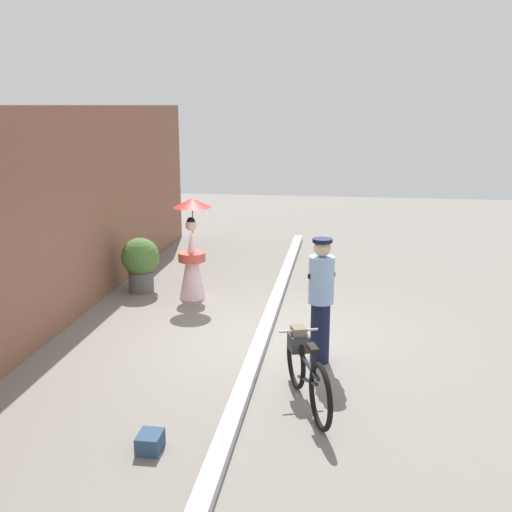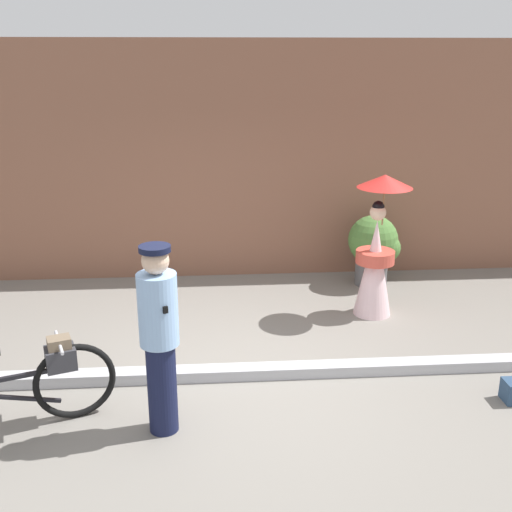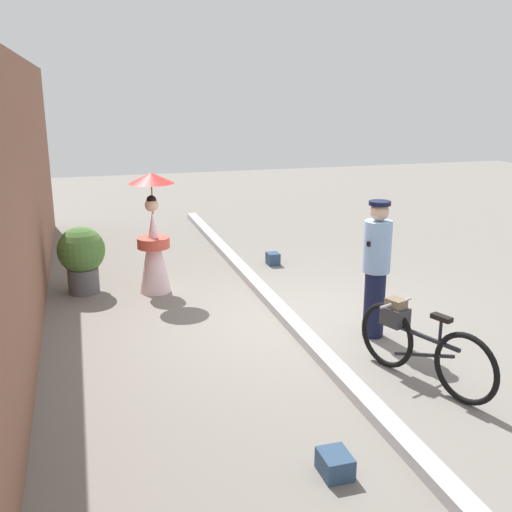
{
  "view_description": "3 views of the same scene",
  "coord_description": "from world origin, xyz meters",
  "px_view_note": "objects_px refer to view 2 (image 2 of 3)",
  "views": [
    {
      "loc": [
        -8.53,
        -1.14,
        3.43
      ],
      "look_at": [
        0.45,
        0.17,
        1.17
      ],
      "focal_mm": 42.58,
      "sensor_mm": 36.0,
      "label": 1
    },
    {
      "loc": [
        -0.25,
        -5.69,
        3.22
      ],
      "look_at": [
        0.22,
        0.64,
        1.12
      ],
      "focal_mm": 43.05,
      "sensor_mm": 36.0,
      "label": 2
    },
    {
      "loc": [
        -7.05,
        2.55,
        3.03
      ],
      "look_at": [
        0.49,
        0.3,
        0.82
      ],
      "focal_mm": 41.97,
      "sensor_mm": 36.0,
      "label": 3
    }
  ],
  "objects_px": {
    "person_officer": "(159,335)",
    "potted_plant_by_door": "(374,246)",
    "person_with_parasol": "(376,250)",
    "bicycle_near_officer": "(24,385)"
  },
  "relations": [
    {
      "from": "bicycle_near_officer",
      "to": "person_with_parasol",
      "type": "distance_m",
      "value": 4.42
    },
    {
      "from": "bicycle_near_officer",
      "to": "potted_plant_by_door",
      "type": "bearing_deg",
      "value": 39.81
    },
    {
      "from": "person_officer",
      "to": "potted_plant_by_door",
      "type": "distance_m",
      "value": 4.47
    },
    {
      "from": "person_with_parasol",
      "to": "potted_plant_by_door",
      "type": "height_order",
      "value": "person_with_parasol"
    },
    {
      "from": "bicycle_near_officer",
      "to": "person_with_parasol",
      "type": "relative_size",
      "value": 0.92
    },
    {
      "from": "person_officer",
      "to": "potted_plant_by_door",
      "type": "bearing_deg",
      "value": 51.11
    },
    {
      "from": "potted_plant_by_door",
      "to": "person_with_parasol",
      "type": "bearing_deg",
      "value": -104.12
    },
    {
      "from": "person_with_parasol",
      "to": "potted_plant_by_door",
      "type": "bearing_deg",
      "value": 75.88
    },
    {
      "from": "person_officer",
      "to": "potted_plant_by_door",
      "type": "height_order",
      "value": "person_officer"
    },
    {
      "from": "person_with_parasol",
      "to": "potted_plant_by_door",
      "type": "relative_size",
      "value": 1.77
    }
  ]
}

